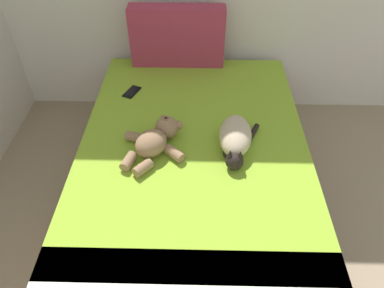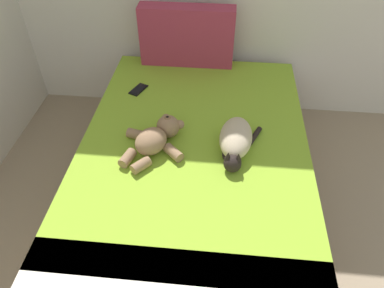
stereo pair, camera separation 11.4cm
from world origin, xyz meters
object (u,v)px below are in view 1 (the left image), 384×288
Objects in this scene: cat at (235,138)px; teddy_bear at (156,139)px; cell_phone at (132,92)px; patterned_cushion at (177,36)px; bed at (194,173)px.

teddy_bear is (-0.46, -0.01, -0.01)m from cat.
cat is 2.53× the size of cell_phone.
patterned_cushion is 1.00m from teddy_bear.
patterned_cushion reaches higher than cell_phone.
cat is 0.91× the size of teddy_bear.
patterned_cushion is 1.70× the size of cat.
bed is 0.41m from cat.
teddy_bear is at bearing -171.32° from bed.
patterned_cushion is at bearing 98.52° from bed.
teddy_bear reaches higher than cell_phone.
patterned_cushion is 0.56m from cell_phone.
cell_phone is at bearing 112.02° from teddy_bear.
bed is 4.59× the size of teddy_bear.
patterned_cushion reaches higher than bed.
patterned_cushion is at bearing 111.66° from cat.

